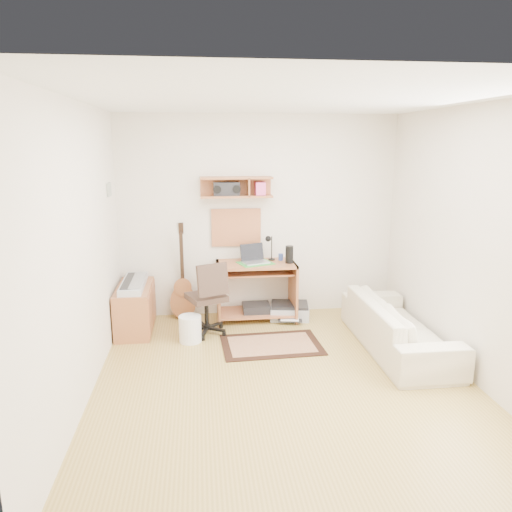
{
  "coord_description": "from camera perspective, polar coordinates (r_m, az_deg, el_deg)",
  "views": [
    {
      "loc": [
        -0.77,
        -4.24,
        2.24
      ],
      "look_at": [
        -0.15,
        1.05,
        1.0
      ],
      "focal_mm": 34.15,
      "sensor_mm": 36.0,
      "label": 1
    }
  ],
  "objects": [
    {
      "name": "wall_photo",
      "position": [
        5.85,
        -16.83,
        7.46
      ],
      "size": [
        0.02,
        0.2,
        0.15
      ],
      "primitive_type": "cube",
      "color": "#4C8CBF",
      "rests_on": "left_wall"
    },
    {
      "name": "left_wall",
      "position": [
        4.46,
        -19.93,
        0.14
      ],
      "size": [
        0.01,
        4.0,
        2.6
      ],
      "primitive_type": "cube",
      "color": "silver",
      "rests_on": "ground"
    },
    {
      "name": "waste_basket",
      "position": [
        5.71,
        -7.72,
        -8.45
      ],
      "size": [
        0.3,
        0.3,
        0.31
      ],
      "primitive_type": "cylinder",
      "rotation": [
        0.0,
        0.0,
        -0.18
      ],
      "color": "white",
      "rests_on": "floor"
    },
    {
      "name": "guitar",
      "position": [
        6.31,
        -8.65,
        -1.84
      ],
      "size": [
        0.34,
        0.21,
        1.26
      ],
      "primitive_type": null,
      "rotation": [
        0.0,
        0.0,
        0.01
      ],
      "color": "#95552E",
      "rests_on": "floor"
    },
    {
      "name": "right_wall",
      "position": [
        5.05,
        24.15,
        1.21
      ],
      "size": [
        0.01,
        4.0,
        2.6
      ],
      "primitive_type": "cube",
      "color": "silver",
      "rests_on": "ground"
    },
    {
      "name": "rug",
      "position": [
        5.61,
        1.81,
        -10.33
      ],
      "size": [
        1.14,
        0.79,
        0.01
      ],
      "primitive_type": "cube",
      "rotation": [
        0.0,
        0.0,
        0.04
      ],
      "color": "tan",
      "rests_on": "floor"
    },
    {
      "name": "desk_lamp",
      "position": [
        6.31,
        1.85,
        0.98
      ],
      "size": [
        0.11,
        0.11,
        0.33
      ],
      "primitive_type": null,
      "color": "black",
      "rests_on": "desk"
    },
    {
      "name": "cork_board",
      "position": [
        6.33,
        -2.34,
        3.37
      ],
      "size": [
        0.64,
        0.03,
        0.49
      ],
      "primitive_type": "cube",
      "color": "tan",
      "rests_on": "back_wall"
    },
    {
      "name": "boombox",
      "position": [
        6.14,
        -3.47,
        7.86
      ],
      "size": [
        0.32,
        0.15,
        0.17
      ],
      "primitive_type": "cube",
      "color": "black",
      "rests_on": "wall_shelf"
    },
    {
      "name": "printer",
      "position": [
        6.42,
        3.94,
        -6.51
      ],
      "size": [
        0.55,
        0.46,
        0.19
      ],
      "primitive_type": "cube",
      "rotation": [
        0.0,
        0.0,
        -0.16
      ],
      "color": "#A5A8AA",
      "rests_on": "floor"
    },
    {
      "name": "cabinet",
      "position": [
        6.14,
        -13.98,
        -5.96
      ],
      "size": [
        0.4,
        0.9,
        0.55
      ],
      "primitive_type": "cube",
      "color": "#A5623A",
      "rests_on": "floor"
    },
    {
      "name": "music_keyboard",
      "position": [
        6.05,
        -14.15,
        -3.17
      ],
      "size": [
        0.26,
        0.83,
        0.07
      ],
      "primitive_type": "cube",
      "color": "#B2B5BA",
      "rests_on": "cabinet"
    },
    {
      "name": "floor",
      "position": [
        4.86,
        3.31,
        -14.45
      ],
      "size": [
        3.6,
        4.0,
        0.01
      ],
      "primitive_type": "cube",
      "color": "#B09149",
      "rests_on": "ground"
    },
    {
      "name": "pencil_cup",
      "position": [
        6.32,
        2.92,
        -0.13
      ],
      "size": [
        0.06,
        0.06,
        0.09
      ],
      "primitive_type": "cylinder",
      "color": "#2F458D",
      "rests_on": "desk"
    },
    {
      "name": "speaker",
      "position": [
        6.17,
        3.92,
        0.18
      ],
      "size": [
        0.1,
        0.1,
        0.22
      ],
      "primitive_type": "cylinder",
      "color": "black",
      "rests_on": "desk"
    },
    {
      "name": "laptop",
      "position": [
        6.14,
        -0.07,
        0.22
      ],
      "size": [
        0.4,
        0.4,
        0.24
      ],
      "primitive_type": null,
      "rotation": [
        0.0,
        0.0,
        0.33
      ],
      "color": "silver",
      "rests_on": "desk"
    },
    {
      "name": "sofa",
      "position": [
        5.62,
        16.35,
        -6.93
      ],
      "size": [
        0.55,
        1.87,
        0.73
      ],
      "primitive_type": "imported",
      "rotation": [
        0.0,
        0.0,
        1.57
      ],
      "color": "beige",
      "rests_on": "floor"
    },
    {
      "name": "ceiling",
      "position": [
        4.32,
        3.79,
        17.92
      ],
      "size": [
        3.6,
        4.0,
        0.01
      ],
      "primitive_type": "cube",
      "color": "white",
      "rests_on": "ground"
    },
    {
      "name": "desk",
      "position": [
        6.29,
        0.02,
        -4.14
      ],
      "size": [
        1.0,
        0.55,
        0.75
      ],
      "primitive_type": null,
      "color": "#A5623A",
      "rests_on": "floor"
    },
    {
      "name": "back_wall",
      "position": [
        6.36,
        0.34,
        4.62
      ],
      "size": [
        3.6,
        0.01,
        2.6
      ],
      "primitive_type": "cube",
      "color": "silver",
      "rests_on": "ground"
    },
    {
      "name": "task_chair",
      "position": [
        5.82,
        -5.85,
        -4.81
      ],
      "size": [
        0.61,
        0.61,
        0.91
      ],
      "primitive_type": null,
      "rotation": [
        0.0,
        0.0,
        0.4
      ],
      "color": "#362720",
      "rests_on": "floor"
    },
    {
      "name": "wall_shelf",
      "position": [
        6.15,
        -2.31,
        8.07
      ],
      "size": [
        0.9,
        0.25,
        0.26
      ],
      "primitive_type": "cube",
      "color": "#A5623A",
      "rests_on": "back_wall"
    }
  ]
}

